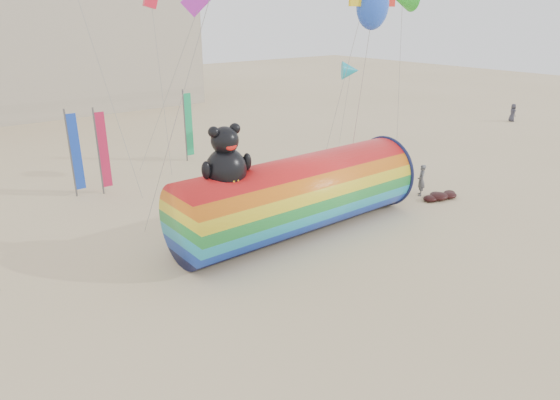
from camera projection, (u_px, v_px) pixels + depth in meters
ground at (292, 264)px, 21.72m from camera, size 160.00×160.00×0.00m
windsock_assembly at (299, 193)px, 24.34m from camera, size 13.01×3.96×6.00m
kite_handler at (421, 180)px, 29.49m from camera, size 0.81×0.80×1.88m
fabric_bundle at (440, 196)px, 29.21m from camera, size 2.62×1.35×0.41m
festival_banners at (126, 141)px, 31.35m from camera, size 9.41×3.28×5.20m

